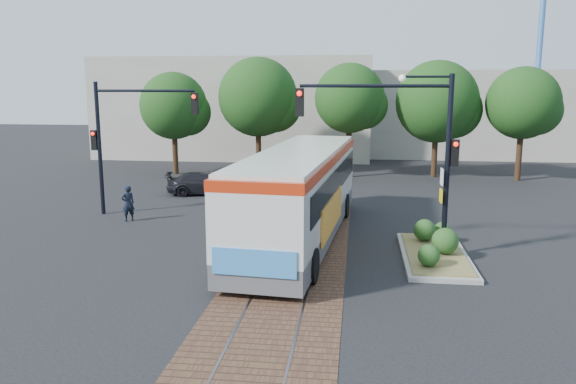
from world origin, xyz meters
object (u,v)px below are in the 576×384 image
object	(u,v)px
signal_pole_left	(122,130)
city_bus	(300,190)
parked_car	(205,183)
signal_pole_main	(411,136)
traffic_island	(435,248)
officer	(128,203)

from	to	relation	value
signal_pole_left	city_bus	bearing A→B (deg)	-21.32
signal_pole_left	parked_car	xyz separation A→B (m)	(2.27, 5.24, -3.26)
signal_pole_main	signal_pole_left	world-z (taller)	signal_pole_main
traffic_island	officer	distance (m)	13.14
signal_pole_main	officer	bearing A→B (deg)	162.74
signal_pole_left	parked_car	size ratio (longest dim) A/B	1.44
officer	parked_car	xyz separation A→B (m)	(1.68, 6.43, -0.18)
signal_pole_main	officer	distance (m)	12.64
signal_pole_main	officer	xyz separation A→B (m)	(-11.64, 3.62, -3.37)
traffic_island	officer	size ratio (longest dim) A/B	3.31
officer	parked_car	world-z (taller)	officer
signal_pole_main	traffic_island	bearing A→B (deg)	-5.36
signal_pole_main	signal_pole_left	distance (m)	13.14
officer	parked_car	bearing A→B (deg)	-148.06
officer	signal_pole_left	bearing A→B (deg)	-106.97
traffic_island	officer	xyz separation A→B (m)	(-12.60, 3.71, 0.46)
traffic_island	signal_pole_left	bearing A→B (deg)	159.64
city_bus	traffic_island	size ratio (longest dim) A/B	2.52
city_bus	traffic_island	distance (m)	5.37
traffic_island	parked_car	xyz separation A→B (m)	(-10.92, 10.13, 0.28)
officer	traffic_island	bearing A→B (deg)	120.16
city_bus	signal_pole_left	size ratio (longest dim) A/B	2.19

